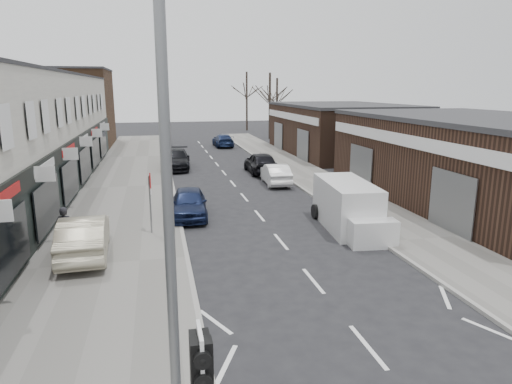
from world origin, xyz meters
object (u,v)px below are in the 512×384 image
white_van (348,207)px  pedestrian (65,229)px  warning_sign (150,185)px  parked_car_right_c (223,140)px  street_lamp (180,200)px  sedan_on_pavement (84,236)px  parked_car_right_a (275,174)px  parked_car_right_b (261,163)px  parked_car_left_a (189,203)px  parked_car_left_b (176,159)px

white_van → pedestrian: bearing=-171.0°
warning_sign → pedestrian: (-3.19, -1.65, -1.21)m
white_van → parked_car_right_c: size_ratio=1.20×
street_lamp → sedan_on_pavement: bearing=106.2°
parked_car_right_a → parked_car_right_b: 4.03m
white_van → street_lamp: bearing=-118.3°
white_van → parked_car_left_a: bearing=158.7°
parked_car_left_b → parked_car_right_b: 6.84m
warning_sign → parked_car_right_b: warning_sign is taller
street_lamp → parked_car_left_a: street_lamp is taller
white_van → warning_sign: bearing=179.4°
white_van → parked_car_right_c: 30.40m
pedestrian → parked_car_left_a: 6.47m
pedestrian → parked_car_left_b: size_ratio=0.33×
warning_sign → parked_car_right_c: warning_sign is taller
street_lamp → parked_car_right_b: (7.18, 26.07, -3.82)m
white_van → parked_car_right_b: size_ratio=1.20×
pedestrian → parked_car_left_a: bearing=-131.2°
street_lamp → warning_sign: 13.04m
warning_sign → parked_car_right_a: size_ratio=0.66×
white_van → parked_car_right_c: white_van is taller
street_lamp → warning_sign: (-0.63, 12.80, -2.42)m
parked_car_left_a → parked_car_right_a: 9.08m
pedestrian → parked_car_right_a: size_ratio=0.42×
parked_car_left_a → parked_car_right_a: bearing=51.4°
parked_car_left_a → parked_car_right_c: bearing=82.0°
sedan_on_pavement → parked_car_left_b: sedan_on_pavement is taller
warning_sign → street_lamp: bearing=-87.2°
sedan_on_pavement → parked_car_right_c: sedan_on_pavement is taller
parked_car_left_b → parked_car_right_c: size_ratio=1.12×
parked_car_left_a → parked_car_left_b: (0.00, 13.94, 0.04)m
sedan_on_pavement → parked_car_right_c: (9.78, 31.76, -0.20)m
sedan_on_pavement → parked_car_left_a: (4.18, 4.80, -0.17)m
white_van → parked_car_left_b: size_ratio=1.07×
parked_car_left_b → parked_car_right_a: size_ratio=1.27×
street_lamp → parked_car_right_c: 43.00m
parked_car_right_b → parked_car_right_c: bearing=-88.5°
white_van → pedestrian: 11.77m
warning_sign → parked_car_left_a: size_ratio=0.65×
parked_car_right_c → parked_car_left_a: bearing=77.9°
white_van → parked_car_right_c: (-1.20, 30.37, -0.32)m
parked_car_left_b → parked_car_left_a: bearing=-85.7°
street_lamp → parked_car_right_a: 23.53m
sedan_on_pavement → parked_car_right_b: (10.23, 15.54, -0.08)m
white_van → parked_car_right_a: white_van is taller
sedan_on_pavement → warning_sign: bearing=-140.3°
warning_sign → sedan_on_pavement: 3.58m
parked_car_right_b → warning_sign: bearing=59.4°
pedestrian → parked_car_right_b: (10.99, 14.91, -0.19)m
pedestrian → sedan_on_pavement: bearing=148.9°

